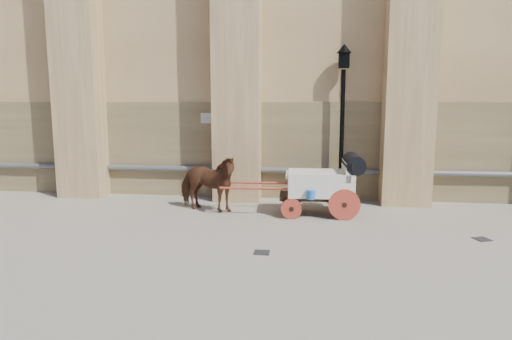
# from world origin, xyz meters

# --- Properties ---
(ground) EXTENTS (90.00, 90.00, 0.00)m
(ground) POSITION_xyz_m (0.00, 0.00, 0.00)
(ground) COLOR gray
(ground) RESTS_ON ground
(horse) EXTENTS (2.04, 1.36, 1.59)m
(horse) POSITION_xyz_m (-1.60, 2.03, 0.79)
(horse) COLOR #5A2E1D
(horse) RESTS_ON ground
(carriage) EXTENTS (3.81, 1.38, 1.65)m
(carriage) POSITION_xyz_m (1.63, 2.05, 0.89)
(carriage) COLOR black
(carriage) RESTS_ON ground
(street_lamp) EXTENTS (0.44, 0.44, 4.67)m
(street_lamp) POSITION_xyz_m (2.14, 3.66, 2.50)
(street_lamp) COLOR black
(street_lamp) RESTS_ON ground
(drain_grate_near) EXTENTS (0.32, 0.32, 0.01)m
(drain_grate_near) POSITION_xyz_m (0.27, -1.25, 0.01)
(drain_grate_near) COLOR black
(drain_grate_near) RESTS_ON ground
(drain_grate_far) EXTENTS (0.41, 0.41, 0.01)m
(drain_grate_far) POSITION_xyz_m (5.05, 0.22, 0.01)
(drain_grate_far) COLOR black
(drain_grate_far) RESTS_ON ground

